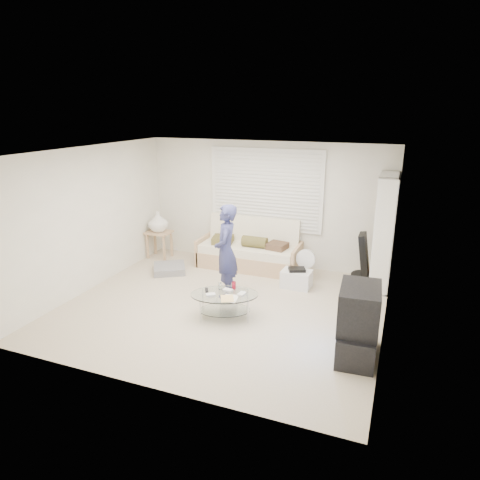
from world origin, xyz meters
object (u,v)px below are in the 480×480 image
at_px(futon_sofa, 250,252).
at_px(coffee_table, 225,298).
at_px(bookshelf, 384,232).
at_px(tv_unit, 358,323).

bearing_deg(futon_sofa, coffee_table, -79.94).
bearing_deg(bookshelf, coffee_table, -135.62).
height_order(bookshelf, coffee_table, bookshelf).
bearing_deg(coffee_table, bookshelf, 44.38).
relative_size(bookshelf, coffee_table, 1.70).
height_order(futon_sofa, bookshelf, bookshelf).
bearing_deg(tv_unit, futon_sofa, 133.23).
xyz_separation_m(tv_unit, coffee_table, (-2.02, 0.38, -0.16)).
distance_m(futon_sofa, bookshelf, 2.63).
xyz_separation_m(futon_sofa, tv_unit, (2.41, -2.56, 0.14)).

